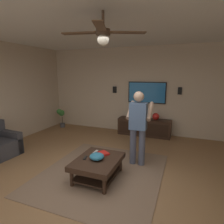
{
  "coord_description": "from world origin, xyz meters",
  "views": [
    {
      "loc": [
        -2.79,
        -1.46,
        2.01
      ],
      "look_at": [
        1.35,
        0.16,
        1.1
      ],
      "focal_mm": 30.5,
      "sensor_mm": 36.0,
      "label": 1
    }
  ],
  "objects_px": {
    "potted_plant_short": "(61,115)",
    "bowl": "(97,156)",
    "book": "(104,153)",
    "wall_speaker_left": "(180,91)",
    "coffee_table": "(98,164)",
    "wall_speaker_right": "(115,90)",
    "media_console": "(144,127)",
    "tv": "(147,93)",
    "person_standing": "(138,124)",
    "remote_white": "(96,152)",
    "vase_round": "(156,116)",
    "ceiling_fan": "(103,34)",
    "remote_black": "(85,158)"
  },
  "relations": [
    {
      "from": "vase_round",
      "to": "ceiling_fan",
      "type": "xyz_separation_m",
      "value": [
        -3.45,
        0.29,
        1.88
      ]
    },
    {
      "from": "person_standing",
      "to": "bowl",
      "type": "bearing_deg",
      "value": 145.96
    },
    {
      "from": "tv",
      "to": "wall_speaker_right",
      "type": "relative_size",
      "value": 5.63
    },
    {
      "from": "remote_white",
      "to": "ceiling_fan",
      "type": "bearing_deg",
      "value": -139.18
    },
    {
      "from": "tv",
      "to": "wall_speaker_left",
      "type": "distance_m",
      "value": 1.02
    },
    {
      "from": "remote_white",
      "to": "person_standing",
      "type": "bearing_deg",
      "value": -45.57
    },
    {
      "from": "person_standing",
      "to": "ceiling_fan",
      "type": "xyz_separation_m",
      "value": [
        -1.34,
        0.22,
        1.61
      ]
    },
    {
      "from": "media_console",
      "to": "remote_black",
      "type": "relative_size",
      "value": 11.33
    },
    {
      "from": "tv",
      "to": "person_standing",
      "type": "relative_size",
      "value": 0.76
    },
    {
      "from": "ceiling_fan",
      "to": "person_standing",
      "type": "bearing_deg",
      "value": -9.33
    },
    {
      "from": "person_standing",
      "to": "remote_black",
      "type": "distance_m",
      "value": 1.33
    },
    {
      "from": "book",
      "to": "coffee_table",
      "type": "bearing_deg",
      "value": 120.5
    },
    {
      "from": "person_standing",
      "to": "bowl",
      "type": "height_order",
      "value": "person_standing"
    },
    {
      "from": "media_console",
      "to": "coffee_table",
      "type": "bearing_deg",
      "value": -5.52
    },
    {
      "from": "wall_speaker_left",
      "to": "coffee_table",
      "type": "bearing_deg",
      "value": 157.8
    },
    {
      "from": "media_console",
      "to": "bowl",
      "type": "distance_m",
      "value": 2.98
    },
    {
      "from": "tv",
      "to": "bowl",
      "type": "relative_size",
      "value": 4.48
    },
    {
      "from": "remote_black",
      "to": "person_standing",
      "type": "bearing_deg",
      "value": -52.66
    },
    {
      "from": "remote_white",
      "to": "vase_round",
      "type": "distance_m",
      "value": 2.83
    },
    {
      "from": "remote_black",
      "to": "ceiling_fan",
      "type": "height_order",
      "value": "ceiling_fan"
    },
    {
      "from": "media_console",
      "to": "book",
      "type": "xyz_separation_m",
      "value": [
        -2.69,
        0.27,
        0.14
      ]
    },
    {
      "from": "coffee_table",
      "to": "potted_plant_short",
      "type": "relative_size",
      "value": 1.42
    },
    {
      "from": "book",
      "to": "wall_speaker_left",
      "type": "xyz_separation_m",
      "value": [
        2.95,
        -1.29,
        1.06
      ]
    },
    {
      "from": "wall_speaker_left",
      "to": "remote_white",
      "type": "bearing_deg",
      "value": 153.19
    },
    {
      "from": "coffee_table",
      "to": "media_console",
      "type": "relative_size",
      "value": 0.59
    },
    {
      "from": "coffee_table",
      "to": "media_console",
      "type": "bearing_deg",
      "value": -5.52
    },
    {
      "from": "vase_round",
      "to": "wall_speaker_right",
      "type": "height_order",
      "value": "wall_speaker_right"
    },
    {
      "from": "wall_speaker_right",
      "to": "book",
      "type": "bearing_deg",
      "value": -163.64
    },
    {
      "from": "media_console",
      "to": "vase_round",
      "type": "bearing_deg",
      "value": 93.81
    },
    {
      "from": "person_standing",
      "to": "wall_speaker_right",
      "type": "xyz_separation_m",
      "value": [
        2.33,
        1.42,
        0.52
      ]
    },
    {
      "from": "coffee_table",
      "to": "wall_speaker_right",
      "type": "bearing_deg",
      "value": 14.91
    },
    {
      "from": "wall_speaker_left",
      "to": "book",
      "type": "bearing_deg",
      "value": 156.38
    },
    {
      "from": "potted_plant_short",
      "to": "tv",
      "type": "bearing_deg",
      "value": -82.51
    },
    {
      "from": "media_console",
      "to": "wall_speaker_right",
      "type": "distance_m",
      "value": 1.65
    },
    {
      "from": "vase_round",
      "to": "wall_speaker_left",
      "type": "height_order",
      "value": "wall_speaker_left"
    },
    {
      "from": "coffee_table",
      "to": "vase_round",
      "type": "relative_size",
      "value": 4.55
    },
    {
      "from": "bowl",
      "to": "vase_round",
      "type": "relative_size",
      "value": 1.26
    },
    {
      "from": "tv",
      "to": "vase_round",
      "type": "height_order",
      "value": "tv"
    },
    {
      "from": "tv",
      "to": "wall_speaker_left",
      "type": "height_order",
      "value": "tv"
    },
    {
      "from": "bowl",
      "to": "remote_black",
      "type": "bearing_deg",
      "value": 99.37
    },
    {
      "from": "potted_plant_short",
      "to": "wall_speaker_right",
      "type": "bearing_deg",
      "value": -77.98
    },
    {
      "from": "wall_speaker_left",
      "to": "tv",
      "type": "bearing_deg",
      "value": 90.74
    },
    {
      "from": "tv",
      "to": "remote_white",
      "type": "relative_size",
      "value": 8.26
    },
    {
      "from": "potted_plant_short",
      "to": "bowl",
      "type": "distance_m",
      "value": 3.98
    },
    {
      "from": "media_console",
      "to": "remote_black",
      "type": "xyz_separation_m",
      "value": [
        -3.0,
        0.52,
        0.14
      ]
    },
    {
      "from": "bowl",
      "to": "remote_black",
      "type": "height_order",
      "value": "bowl"
    },
    {
      "from": "tv",
      "to": "potted_plant_short",
      "type": "height_order",
      "value": "tv"
    },
    {
      "from": "media_console",
      "to": "bowl",
      "type": "height_order",
      "value": "media_console"
    },
    {
      "from": "bowl",
      "to": "remote_white",
      "type": "relative_size",
      "value": 1.84
    },
    {
      "from": "coffee_table",
      "to": "potted_plant_short",
      "type": "xyz_separation_m",
      "value": [
        2.77,
        2.84,
        0.18
      ]
    }
  ]
}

